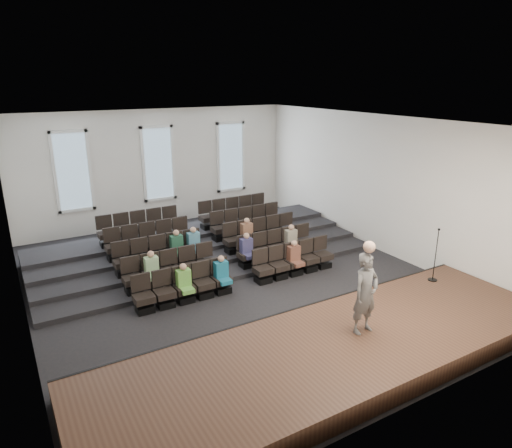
# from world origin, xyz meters

# --- Properties ---
(ground) EXTENTS (14.00, 14.00, 0.00)m
(ground) POSITION_xyz_m (0.00, 0.00, 0.00)
(ground) COLOR black
(ground) RESTS_ON ground
(ceiling) EXTENTS (12.00, 14.00, 0.02)m
(ceiling) POSITION_xyz_m (0.00, 0.00, 5.01)
(ceiling) COLOR white
(ceiling) RESTS_ON ground
(wall_back) EXTENTS (12.00, 0.04, 5.00)m
(wall_back) POSITION_xyz_m (0.00, 7.02, 2.50)
(wall_back) COLOR white
(wall_back) RESTS_ON ground
(wall_front) EXTENTS (12.00, 0.04, 5.00)m
(wall_front) POSITION_xyz_m (0.00, -7.02, 2.50)
(wall_front) COLOR white
(wall_front) RESTS_ON ground
(wall_left) EXTENTS (0.04, 14.00, 5.00)m
(wall_left) POSITION_xyz_m (-6.02, 0.00, 2.50)
(wall_left) COLOR white
(wall_left) RESTS_ON ground
(wall_right) EXTENTS (0.04, 14.00, 5.00)m
(wall_right) POSITION_xyz_m (6.02, 0.00, 2.50)
(wall_right) COLOR white
(wall_right) RESTS_ON ground
(stage) EXTENTS (11.80, 3.60, 0.50)m
(stage) POSITION_xyz_m (0.00, -5.10, 0.25)
(stage) COLOR #482D1E
(stage) RESTS_ON ground
(stage_lip) EXTENTS (11.80, 0.06, 0.52)m
(stage_lip) POSITION_xyz_m (0.00, -3.33, 0.25)
(stage_lip) COLOR black
(stage_lip) RESTS_ON ground
(risers) EXTENTS (11.80, 4.80, 0.60)m
(risers) POSITION_xyz_m (0.00, 3.17, 0.20)
(risers) COLOR black
(risers) RESTS_ON ground
(seating_rows) EXTENTS (6.80, 4.70, 1.67)m
(seating_rows) POSITION_xyz_m (-0.00, 1.54, 0.68)
(seating_rows) COLOR black
(seating_rows) RESTS_ON ground
(windows) EXTENTS (8.44, 0.10, 3.24)m
(windows) POSITION_xyz_m (0.00, 6.95, 2.70)
(windows) COLOR white
(windows) RESTS_ON wall_back
(audience) EXTENTS (5.45, 2.64, 1.10)m
(audience) POSITION_xyz_m (-0.08, 0.45, 0.83)
(audience) COLOR #69B146
(audience) RESTS_ON seating_rows
(speaker) EXTENTS (0.75, 0.52, 1.96)m
(speaker) POSITION_xyz_m (0.81, -5.03, 1.48)
(speaker) COLOR #585653
(speaker) RESTS_ON stage
(mic_stand) EXTENTS (0.27, 0.27, 1.62)m
(mic_stand) POSITION_xyz_m (4.59, -3.93, 0.98)
(mic_stand) COLOR black
(mic_stand) RESTS_ON stage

